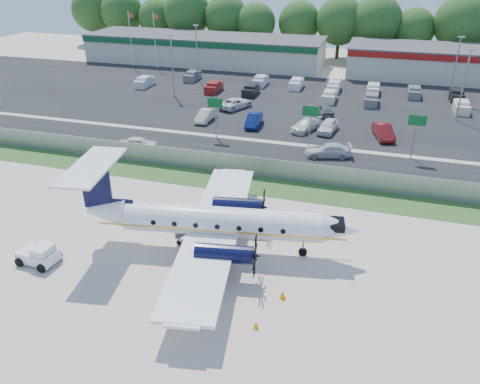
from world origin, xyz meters
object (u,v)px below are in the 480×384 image
(pushback_tug, at_px, (39,255))
(baggage_cart_near, at_px, (193,232))
(aircraft, at_px, (216,221))
(baggage_cart_far, at_px, (191,239))

(pushback_tug, bearing_deg, baggage_cart_near, 34.34)
(pushback_tug, height_order, baggage_cart_near, pushback_tug)
(aircraft, relative_size, baggage_cart_far, 8.25)
(baggage_cart_far, bearing_deg, pushback_tug, -151.26)
(baggage_cart_near, bearing_deg, baggage_cart_far, -74.24)
(aircraft, height_order, baggage_cart_far, aircraft)
(pushback_tug, distance_m, baggage_cart_far, 10.76)
(aircraft, bearing_deg, baggage_cart_near, 154.91)
(pushback_tug, bearing_deg, baggage_cart_far, 28.74)
(aircraft, relative_size, pushback_tug, 7.30)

